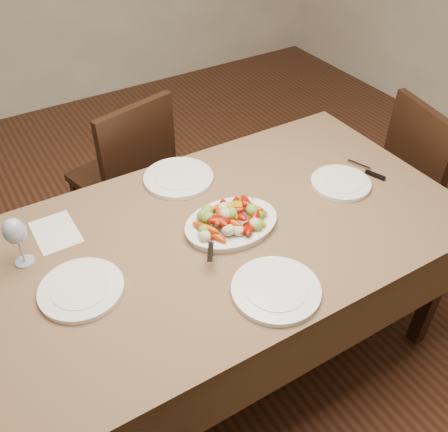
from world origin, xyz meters
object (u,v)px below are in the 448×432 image
plate_far (178,178)px  plate_near (276,290)px  chair_right (436,187)px  chair_far (121,176)px  dining_table (224,296)px  plate_left (81,289)px  plate_right (341,183)px  serving_platter (231,225)px  wine_glass (18,240)px

plate_far → plate_near: size_ratio=1.00×
chair_right → chair_far: bearing=67.4°
dining_table → plate_left: size_ratio=6.63×
dining_table → chair_right: 1.27m
dining_table → chair_far: (-0.08, 0.91, 0.10)m
chair_right → plate_left: bearing=102.3°
plate_right → plate_far: size_ratio=0.84×
plate_near → plate_right: bearing=30.2°
plate_left → plate_right: 1.12m
dining_table → plate_near: bearing=-93.1°
serving_platter → plate_left: size_ratio=1.27×
plate_right → wine_glass: (-1.24, 0.23, 0.09)m
plate_right → plate_near: bearing=-149.8°
plate_left → plate_near: same height
plate_left → plate_near: (0.54, -0.33, 0.00)m
chair_right → plate_left: (-1.82, -0.01, 0.29)m
chair_far → chair_right: (1.34, -0.93, 0.00)m
dining_table → serving_platter: (0.03, -0.01, 0.39)m
chair_right → serving_platter: chair_right is taller
wine_glass → plate_far: bearing=12.9°
plate_far → plate_near: (-0.02, -0.72, 0.00)m
wine_glass → plate_near: bearing=-40.5°
chair_far → plate_far: size_ratio=3.23×
dining_table → wine_glass: bearing=162.8°
dining_table → plate_left: (-0.56, -0.02, 0.39)m
plate_left → wine_glass: wine_glass is taller
dining_table → plate_right: size_ratio=7.41×
plate_near → wine_glass: bearing=139.5°
plate_far → wine_glass: wine_glass is taller
dining_table → chair_right: size_ratio=1.94×
plate_right → plate_far: bearing=145.4°
chair_far → serving_platter: bearing=82.4°
chair_right → serving_platter: size_ratio=2.69×
plate_right → chair_far: bearing=124.3°
plate_left → wine_glass: size_ratio=1.36×
chair_far → serving_platter: chair_far is taller
serving_platter → plate_right: (0.53, -0.01, -0.00)m
serving_platter → plate_right: 0.53m
chair_right → wine_glass: (-1.94, 0.23, 0.39)m
plate_left → plate_near: bearing=-31.7°
chair_right → plate_near: bearing=116.9°
wine_glass → plate_right: bearing=-10.5°
chair_far → plate_near: size_ratio=3.23×
chair_right → plate_right: (-0.70, -0.00, 0.29)m
serving_platter → plate_right: bearing=-1.3°
serving_platter → wine_glass: 0.75m
wine_glass → chair_far: bearing=49.2°
plate_right → plate_far: (-0.56, 0.39, 0.00)m
serving_platter → plate_near: size_ratio=1.20×
dining_table → plate_far: 0.53m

